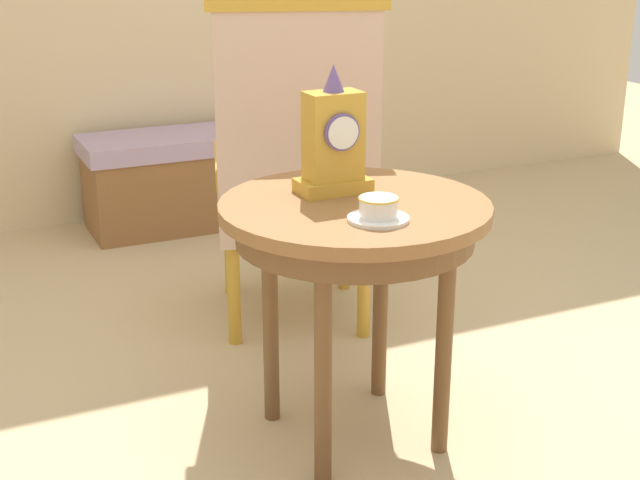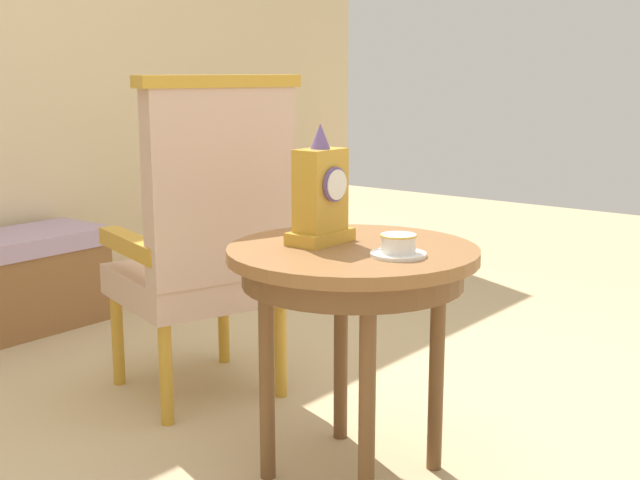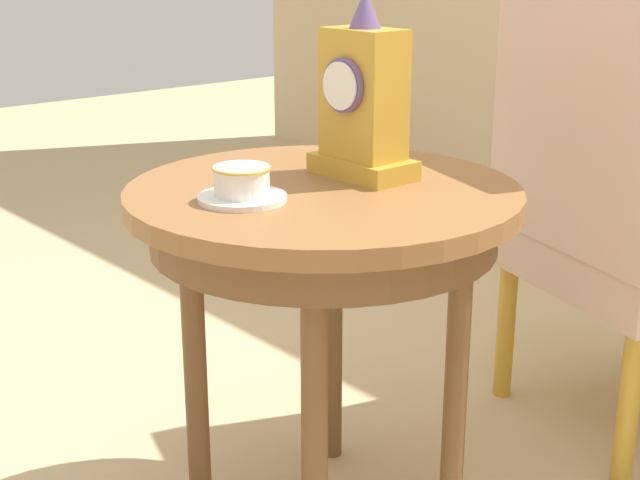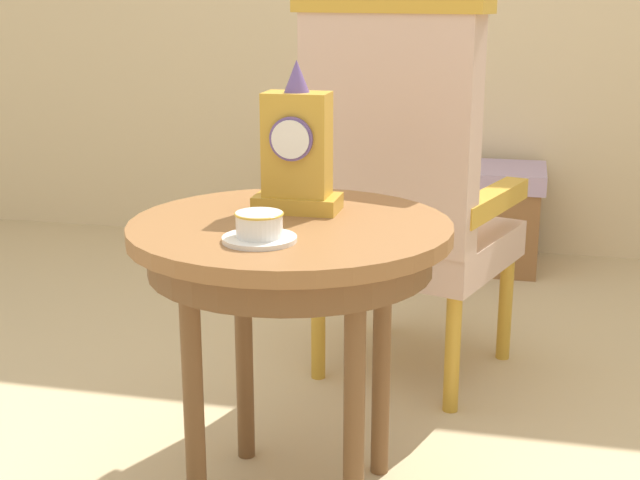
{
  "view_description": "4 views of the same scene",
  "coord_description": "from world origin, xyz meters",
  "px_view_note": "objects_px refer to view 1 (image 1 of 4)",
  "views": [
    {
      "loc": [
        -1.0,
        -2.01,
        1.34
      ],
      "look_at": [
        -0.04,
        0.07,
        0.54
      ],
      "focal_mm": 50.6,
      "sensor_mm": 36.0,
      "label": 1
    },
    {
      "loc": [
        -1.84,
        -1.39,
        1.16
      ],
      "look_at": [
        0.02,
        0.08,
        0.68
      ],
      "focal_mm": 47.31,
      "sensor_mm": 36.0,
      "label": 2
    },
    {
      "loc": [
        1.18,
        -1.08,
        1.09
      ],
      "look_at": [
        -0.05,
        -0.01,
        0.56
      ],
      "focal_mm": 51.89,
      "sensor_mm": 36.0,
      "label": 3
    },
    {
      "loc": [
        0.48,
        -1.81,
        1.15
      ],
      "look_at": [
        0.04,
        0.05,
        0.61
      ],
      "focal_mm": 49.37,
      "sensor_mm": 36.0,
      "label": 4
    }
  ],
  "objects_px": {
    "armchair": "(295,163)",
    "window_bench": "(184,179)",
    "side_table": "(356,232)",
    "teacup_left": "(378,210)",
    "mantel_clock": "(333,142)"
  },
  "relations": [
    {
      "from": "window_bench",
      "to": "side_table",
      "type": "bearing_deg",
      "value": -93.39
    },
    {
      "from": "teacup_left",
      "to": "window_bench",
      "type": "bearing_deg",
      "value": 86.24
    },
    {
      "from": "armchair",
      "to": "side_table",
      "type": "bearing_deg",
      "value": -101.02
    },
    {
      "from": "side_table",
      "to": "mantel_clock",
      "type": "relative_size",
      "value": 2.08
    },
    {
      "from": "side_table",
      "to": "window_bench",
      "type": "relative_size",
      "value": 0.76
    },
    {
      "from": "teacup_left",
      "to": "armchair",
      "type": "bearing_deg",
      "value": 79.49
    },
    {
      "from": "armchair",
      "to": "window_bench",
      "type": "bearing_deg",
      "value": 91.06
    },
    {
      "from": "mantel_clock",
      "to": "armchair",
      "type": "relative_size",
      "value": 0.29
    },
    {
      "from": "armchair",
      "to": "window_bench",
      "type": "height_order",
      "value": "armchair"
    },
    {
      "from": "teacup_left",
      "to": "mantel_clock",
      "type": "distance_m",
      "value": 0.29
    },
    {
      "from": "armchair",
      "to": "window_bench",
      "type": "distance_m",
      "value": 1.32
    },
    {
      "from": "side_table",
      "to": "teacup_left",
      "type": "bearing_deg",
      "value": -98.24
    },
    {
      "from": "mantel_clock",
      "to": "window_bench",
      "type": "relative_size",
      "value": 0.37
    },
    {
      "from": "side_table",
      "to": "armchair",
      "type": "height_order",
      "value": "armchair"
    },
    {
      "from": "mantel_clock",
      "to": "armchair",
      "type": "height_order",
      "value": "armchair"
    }
  ]
}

